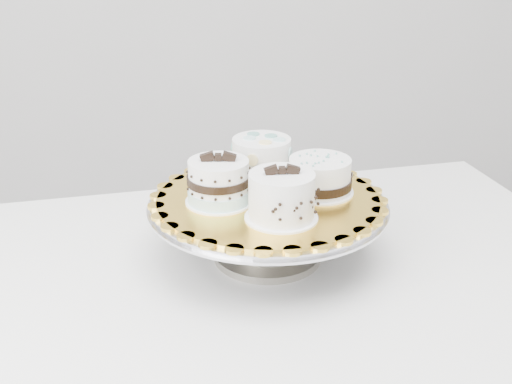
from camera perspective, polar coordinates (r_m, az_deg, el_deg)
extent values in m
cube|color=white|center=(1.02, 0.99, -8.04)|extent=(1.16, 0.81, 0.04)
cube|color=white|center=(1.64, 15.65, -11.05)|extent=(0.05, 0.05, 0.71)
cylinder|color=gray|center=(1.05, 1.03, -5.51)|extent=(0.17, 0.17, 0.01)
cylinder|color=gray|center=(1.03, 1.04, -3.56)|extent=(0.11, 0.11, 0.09)
cylinder|color=silver|center=(1.01, 1.06, -0.97)|extent=(0.37, 0.37, 0.01)
cylinder|color=silver|center=(1.01, 1.06, -1.13)|extent=(0.38, 0.38, 0.00)
cylinder|color=gold|center=(1.00, 1.07, -0.57)|extent=(0.36, 0.36, 0.01)
cylinder|color=white|center=(0.93, 2.25, -2.26)|extent=(0.11, 0.11, 0.00)
cylinder|color=white|center=(0.92, 2.29, -0.30)|extent=(0.10, 0.10, 0.07)
cylinder|color=white|center=(0.99, -3.28, -0.80)|extent=(0.10, 0.10, 0.00)
cylinder|color=white|center=(0.97, -3.33, 1.01)|extent=(0.11, 0.11, 0.06)
cylinder|color=#AFDCDD|center=(0.98, -3.30, -0.25)|extent=(0.10, 0.10, 0.02)
cylinder|color=black|center=(0.97, -3.33, 1.16)|extent=(0.10, 0.10, 0.01)
cylinder|color=white|center=(1.07, 0.49, 1.26)|extent=(0.11, 0.11, 0.00)
cylinder|color=white|center=(1.06, 0.50, 3.02)|extent=(0.12, 0.12, 0.07)
cylinder|color=white|center=(1.02, 5.62, 0.07)|extent=(0.11, 0.11, 0.00)
cylinder|color=white|center=(1.01, 5.68, 1.53)|extent=(0.13, 0.13, 0.05)
cylinder|color=black|center=(1.02, 5.65, 0.87)|extent=(0.10, 0.10, 0.01)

